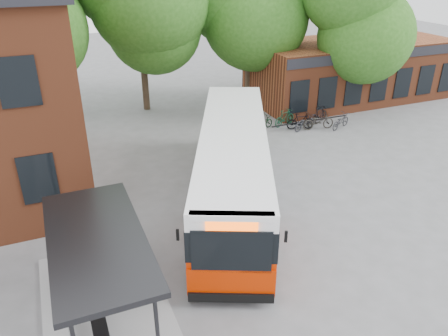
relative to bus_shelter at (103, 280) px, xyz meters
name	(u,v)px	position (x,y,z in m)	size (l,w,h in m)	color
ground	(238,261)	(4.50, 1.00, -1.45)	(100.00, 100.00, 0.00)	#5C5C5E
shop_row	(350,70)	(19.50, 15.00, 0.55)	(14.00, 6.20, 4.00)	brown
bus_shelter	(103,280)	(0.00, 0.00, 0.00)	(3.60, 7.00, 2.90)	black
bike_rail	(310,123)	(13.78, 11.00, -1.26)	(5.20, 0.10, 0.38)	black
tree_0	(16,33)	(-1.50, 17.00, 4.05)	(7.92, 7.92, 11.00)	#245516
tree_1	(141,28)	(5.50, 18.00, 3.75)	(7.92, 7.92, 10.40)	#245516
tree_2	(250,19)	(12.50, 17.00, 4.05)	(7.92, 7.92, 11.00)	#245516
tree_3	(350,38)	(17.50, 13.00, 3.19)	(7.04, 7.04, 9.28)	#245516
city_bus	(233,167)	(5.95, 4.74, 0.14)	(2.66, 12.49, 3.17)	#BB2300
bicycle_0	(263,123)	(10.92, 11.68, -1.05)	(0.54, 1.54, 0.81)	black
bicycle_1	(285,118)	(12.41, 11.71, -0.94)	(0.48, 1.68, 1.01)	#113E26
bicycle_2	(305,122)	(13.16, 10.66, -0.99)	(0.61, 1.75, 0.92)	#26272C
bicycle_3	(300,121)	(12.97, 10.82, -0.96)	(0.46, 1.63, 0.98)	black
bicycle_4	(318,121)	(13.95, 10.42, -0.95)	(0.67, 1.92, 1.01)	#2F2C27
bicycle_5	(319,115)	(14.63, 11.39, -0.95)	(0.47, 1.67, 1.00)	black
bicycle_6	(341,121)	(15.24, 10.02, -1.00)	(0.60, 1.72, 0.90)	#2E2F33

